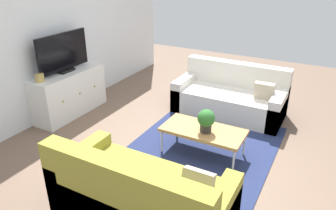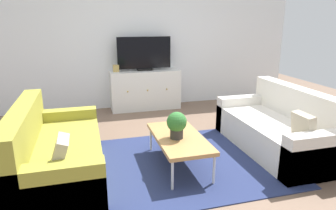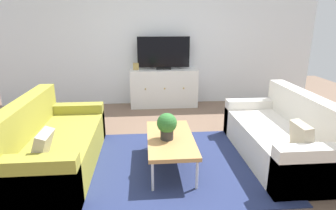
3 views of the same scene
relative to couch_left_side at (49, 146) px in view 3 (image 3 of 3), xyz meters
name	(u,v)px [view 3 (image 3 of 3)]	position (x,y,z in m)	size (l,w,h in m)	color
ground_plane	(170,158)	(1.44, 0.10, -0.27)	(10.00, 10.00, 0.00)	brown
wall_back	(159,37)	(1.44, 2.65, 1.08)	(6.40, 0.12, 2.70)	white
area_rug	(171,163)	(1.44, -0.05, -0.27)	(2.50, 1.90, 0.01)	navy
couch_left_side	(49,146)	(0.00, 0.00, 0.00)	(0.87, 1.80, 0.82)	olive
couch_right_side	(285,138)	(2.88, 0.00, 0.00)	(0.87, 1.80, 0.82)	silver
coffee_table	(170,139)	(1.42, -0.10, 0.08)	(0.54, 1.09, 0.38)	#B7844C
potted_plant	(167,125)	(1.38, -0.14, 0.28)	(0.23, 0.23, 0.31)	#2D2D2D
tv_console	(164,88)	(1.52, 2.37, 0.10)	(1.32, 0.47, 0.75)	white
flat_screen_tv	(164,53)	(1.52, 2.39, 0.79)	(1.02, 0.16, 0.63)	black
mantel_clock	(136,66)	(0.98, 2.37, 0.54)	(0.11, 0.07, 0.13)	tan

